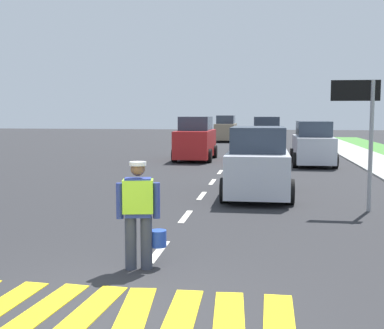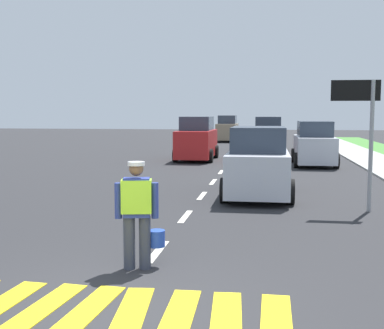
{
  "view_description": "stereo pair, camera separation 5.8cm",
  "coord_description": "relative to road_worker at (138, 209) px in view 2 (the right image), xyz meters",
  "views": [
    {
      "loc": [
        1.81,
        -5.65,
        2.4
      ],
      "look_at": [
        -0.03,
        6.94,
        1.1
      ],
      "focal_mm": 46.96,
      "sensor_mm": 36.0,
      "label": 1
    },
    {
      "loc": [
        1.87,
        -5.64,
        2.4
      ],
      "look_at": [
        -0.03,
        6.94,
        1.1
      ],
      "focal_mm": 46.96,
      "sensor_mm": 36.0,
      "label": 2
    }
  ],
  "objects": [
    {
      "name": "car_outgoing_ahead",
      "position": [
        1.69,
        7.17,
        0.0
      ],
      "size": [
        1.96,
        4.04,
        2.02
      ],
      "color": "silver",
      "rests_on": "ground"
    },
    {
      "name": "crosswalk_stripes",
      "position": [
        0.08,
        -1.82,
        -0.92
      ],
      "size": [
        4.45,
        1.93,
        0.01
      ],
      "color": "yellow",
      "rests_on": "ground"
    },
    {
      "name": "car_oncoming_third",
      "position": [
        -1.47,
        35.55,
        0.1
      ],
      "size": [
        1.91,
        4.33,
        2.22
      ],
      "color": "gray",
      "rests_on": "ground"
    },
    {
      "name": "car_parked_far",
      "position": [
        4.08,
        16.37,
        0.02
      ],
      "size": [
        1.93,
        4.11,
        2.04
      ],
      "color": "silver",
      "rests_on": "ground"
    },
    {
      "name": "ground_plane",
      "position": [
        0.08,
        19.26,
        -0.93
      ],
      "size": [
        96.0,
        96.0,
        0.0
      ],
      "primitive_type": "plane",
      "color": "#28282B"
    },
    {
      "name": "car_oncoming_second",
      "position": [
        -1.66,
        18.2,
        0.11
      ],
      "size": [
        1.96,
        4.32,
        2.23
      ],
      "color": "red",
      "rests_on": "ground"
    },
    {
      "name": "car_outgoing_far",
      "position": [
        1.97,
        25.07,
        0.09
      ],
      "size": [
        2.04,
        4.4,
        2.18
      ],
      "color": "black",
      "rests_on": "ground"
    },
    {
      "name": "lane_center_line",
      "position": [
        0.08,
        23.46,
        -0.93
      ],
      "size": [
        0.14,
        46.4,
        0.01
      ],
      "color": "silver",
      "rests_on": "ground"
    },
    {
      "name": "road_worker",
      "position": [
        0.0,
        0.0,
        0.0
      ],
      "size": [
        0.73,
        0.47,
        1.67
      ],
      "color": "#383D4C",
      "rests_on": "ground"
    },
    {
      "name": "lane_direction_sign",
      "position": [
        4.19,
        5.27,
        1.48
      ],
      "size": [
        1.16,
        0.11,
        3.2
      ],
      "color": "gray",
      "rests_on": "ground"
    }
  ]
}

